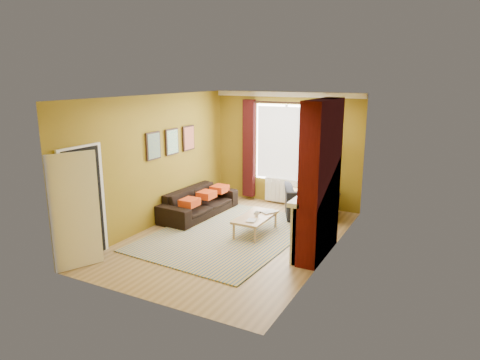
{
  "coord_description": "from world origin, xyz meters",
  "views": [
    {
      "loc": [
        3.84,
        -7.1,
        3.18
      ],
      "look_at": [
        0.0,
        0.25,
        1.15
      ],
      "focal_mm": 32.0,
      "sensor_mm": 36.0,
      "label": 1
    }
  ],
  "objects_px": {
    "coffee_table": "(256,218)",
    "wicker_stool": "(293,199)",
    "sofa": "(199,202)",
    "armchair": "(310,203)",
    "floor_lamp": "(335,158)"
  },
  "relations": [
    {
      "from": "coffee_table",
      "to": "armchair",
      "type": "bearing_deg",
      "value": 64.37
    },
    {
      "from": "armchair",
      "to": "floor_lamp",
      "type": "relative_size",
      "value": 0.67
    },
    {
      "from": "wicker_stool",
      "to": "coffee_table",
      "type": "bearing_deg",
      "value": -92.16
    },
    {
      "from": "sofa",
      "to": "armchair",
      "type": "relative_size",
      "value": 1.87
    },
    {
      "from": "sofa",
      "to": "floor_lamp",
      "type": "bearing_deg",
      "value": -58.14
    },
    {
      "from": "sofa",
      "to": "floor_lamp",
      "type": "height_order",
      "value": "floor_lamp"
    },
    {
      "from": "wicker_stool",
      "to": "floor_lamp",
      "type": "xyz_separation_m",
      "value": [
        0.98,
        0.0,
        1.1
      ]
    },
    {
      "from": "sofa",
      "to": "coffee_table",
      "type": "relative_size",
      "value": 1.85
    },
    {
      "from": "coffee_table",
      "to": "floor_lamp",
      "type": "relative_size",
      "value": 0.68
    },
    {
      "from": "armchair",
      "to": "wicker_stool",
      "type": "bearing_deg",
      "value": -64.99
    },
    {
      "from": "armchair",
      "to": "coffee_table",
      "type": "relative_size",
      "value": 0.99
    },
    {
      "from": "coffee_table",
      "to": "wicker_stool",
      "type": "bearing_deg",
      "value": 87.46
    },
    {
      "from": "armchair",
      "to": "floor_lamp",
      "type": "height_order",
      "value": "floor_lamp"
    },
    {
      "from": "coffee_table",
      "to": "wicker_stool",
      "type": "height_order",
      "value": "wicker_stool"
    },
    {
      "from": "sofa",
      "to": "coffee_table",
      "type": "xyz_separation_m",
      "value": [
        1.69,
        -0.48,
        0.03
      ]
    }
  ]
}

